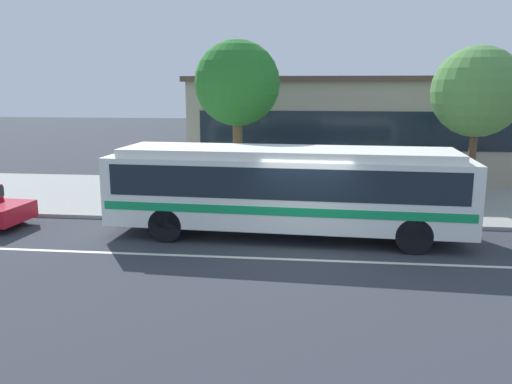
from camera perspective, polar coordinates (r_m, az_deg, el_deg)
name	(u,v)px	position (r m, az deg, el deg)	size (l,w,h in m)	color
ground_plane	(305,251)	(14.58, 5.35, -6.40)	(120.00, 120.00, 0.00)	#33363E
sidewalk_slab	(308,198)	(21.07, 5.75, -0.65)	(60.00, 8.00, 0.12)	#999A95
lane_stripe_center	(304,260)	(13.82, 5.28, -7.40)	(56.00, 0.16, 0.01)	silver
transit_bus	(287,186)	(15.55, 3.37, 0.70)	(10.70, 3.07, 2.68)	white
pedestrian_waiting_near_sign	(324,186)	(17.90, 7.49, 0.66)	(0.48, 0.48, 1.73)	slate
pedestrian_walking_along_curb	(375,186)	(18.17, 12.85, 0.64)	(0.42, 0.42, 1.74)	#292834
pedestrian_standing_by_tree	(401,184)	(18.82, 15.56, 0.84)	(0.44, 0.44, 1.72)	#2C2836
bus_stop_sign	(417,174)	(17.68, 17.17, 1.88)	(0.16, 0.43, 2.41)	gray
street_tree_near_stop	(237,84)	(20.14, -2.06, 11.70)	(3.23, 3.23, 6.08)	brown
street_tree_mid_block	(477,92)	(20.30, 23.04, 10.00)	(3.20, 3.20, 5.76)	brown
station_building	(358,127)	(26.98, 11.09, 7.00)	(16.25, 7.82, 4.91)	#A49987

